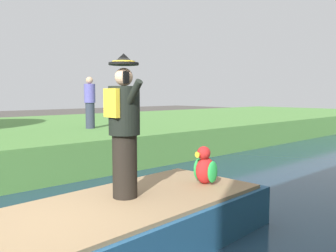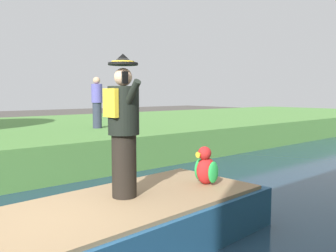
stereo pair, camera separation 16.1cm
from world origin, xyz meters
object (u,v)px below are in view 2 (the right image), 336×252
(person_pirate, at_px, (123,126))
(boat, at_px, (121,225))
(person_bystander, at_px, (97,102))
(parrot_plush, at_px, (206,168))

(person_pirate, bearing_deg, boat, -60.00)
(person_pirate, distance_m, person_bystander, 6.73)
(parrot_plush, bearing_deg, person_pirate, -100.50)
(boat, xyz_separation_m, parrot_plush, (0.11, 1.42, 0.55))
(boat, relative_size, person_pirate, 2.33)
(person_pirate, height_order, person_bystander, person_bystander)
(boat, height_order, person_bystander, person_bystander)
(boat, bearing_deg, person_pirate, 134.00)
(boat, xyz_separation_m, person_pirate, (-0.13, 0.13, 1.23))
(parrot_plush, relative_size, person_bystander, 0.36)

